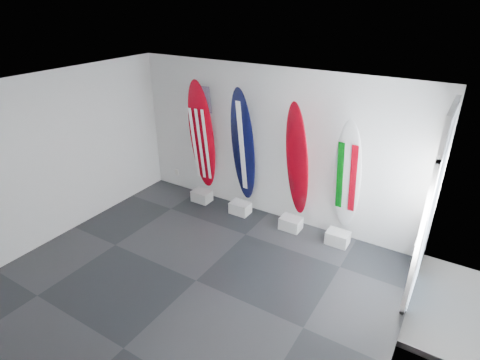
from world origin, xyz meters
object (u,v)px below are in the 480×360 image
Objects in this scene: surfboard_swiss at (297,162)px; surfboard_italy at (347,177)px; surfboard_navy at (243,147)px; surfboard_usa at (202,137)px.

surfboard_italy is (0.94, 0.00, -0.08)m from surfboard_swiss.
surfboard_swiss is at bearing 5.87° from surfboard_navy.
surfboard_usa is 0.99m from surfboard_navy.
surfboard_usa reaches higher than surfboard_italy.
surfboard_navy is 2.09m from surfboard_italy.
surfboard_navy is 1.12× the size of surfboard_italy.
surfboard_usa is 2.15m from surfboard_swiss.
surfboard_navy reaches higher than surfboard_swiss.
surfboard_swiss is at bearing -8.37° from surfboard_usa.
surfboard_navy is 1.15m from surfboard_swiss.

